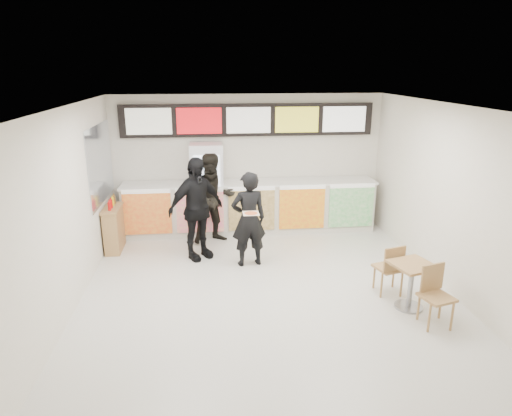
{
  "coord_description": "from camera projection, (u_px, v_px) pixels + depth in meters",
  "views": [
    {
      "loc": [
        -0.89,
        -6.57,
        3.55
      ],
      "look_at": [
        -0.07,
        1.2,
        1.13
      ],
      "focal_mm": 32.0,
      "sensor_mm": 36.0,
      "label": 1
    }
  ],
  "objects": [
    {
      "name": "cafe_table",
      "position": [
        412.0,
        277.0,
        6.89
      ],
      "size": [
        0.8,
        1.54,
        0.87
      ],
      "rotation": [
        0.0,
        0.0,
        0.28
      ],
      "color": "tan",
      "rests_on": "floor"
    },
    {
      "name": "menu_board",
      "position": [
        248.0,
        120.0,
        9.9
      ],
      "size": [
        5.5,
        0.14,
        0.7
      ],
      "color": "black",
      "rests_on": "wall_back"
    },
    {
      "name": "customer_left",
      "position": [
        214.0,
        199.0,
        9.43
      ],
      "size": [
        1.1,
        0.98,
        1.89
      ],
      "primitive_type": "imported",
      "rotation": [
        0.0,
        0.0,
        0.34
      ],
      "color": "black",
      "rests_on": "floor"
    },
    {
      "name": "pizza_slice",
      "position": [
        251.0,
        213.0,
        7.81
      ],
      "size": [
        0.36,
        0.36,
        0.02
      ],
      "color": "beige",
      "rests_on": "customer_main"
    },
    {
      "name": "condiment_ledge",
      "position": [
        114.0,
        228.0,
        9.14
      ],
      "size": [
        0.32,
        0.8,
        1.07
      ],
      "color": "tan",
      "rests_on": "floor"
    },
    {
      "name": "customer_main",
      "position": [
        249.0,
        219.0,
        8.32
      ],
      "size": [
        0.72,
        0.54,
        1.78
      ],
      "primitive_type": "imported",
      "rotation": [
        0.0,
        0.0,
        3.32
      ],
      "color": "black",
      "rests_on": "floor"
    },
    {
      "name": "wall_back",
      "position": [
        248.0,
        162.0,
        10.26
      ],
      "size": [
        6.0,
        0.0,
        6.0
      ],
      "primitive_type": "plane",
      "rotation": [
        1.57,
        0.0,
        0.0
      ],
      "color": "silver",
      "rests_on": "floor"
    },
    {
      "name": "floor",
      "position": [
        268.0,
        296.0,
        7.38
      ],
      "size": [
        7.0,
        7.0,
        0.0
      ],
      "primitive_type": "plane",
      "color": "beige",
      "rests_on": "ground"
    },
    {
      "name": "mirror_panel",
      "position": [
        101.0,
        163.0,
        8.89
      ],
      "size": [
        0.01,
        2.0,
        1.5
      ],
      "primitive_type": "cube",
      "color": "#B2B7BF",
      "rests_on": "wall_left"
    },
    {
      "name": "service_counter",
      "position": [
        250.0,
        207.0,
        10.15
      ],
      "size": [
        5.56,
        0.77,
        1.14
      ],
      "color": "silver",
      "rests_on": "floor"
    },
    {
      "name": "ceiling",
      "position": [
        270.0,
        107.0,
        6.49
      ],
      "size": [
        7.0,
        7.0,
        0.0
      ],
      "primitive_type": "plane",
      "rotation": [
        3.14,
        0.0,
        0.0
      ],
      "color": "white",
      "rests_on": "wall_back"
    },
    {
      "name": "customer_mid",
      "position": [
        196.0,
        209.0,
        8.6
      ],
      "size": [
        1.24,
        1.04,
        1.98
      ],
      "primitive_type": "imported",
      "rotation": [
        0.0,
        0.0,
        0.58
      ],
      "color": "black",
      "rests_on": "floor"
    },
    {
      "name": "wall_right",
      "position": [
        456.0,
        202.0,
        7.24
      ],
      "size": [
        0.0,
        7.0,
        7.0
      ],
      "primitive_type": "plane",
      "rotation": [
        1.57,
        0.0,
        -1.57
      ],
      "color": "silver",
      "rests_on": "floor"
    },
    {
      "name": "drinks_fridge",
      "position": [
        207.0,
        189.0,
        9.94
      ],
      "size": [
        0.7,
        0.67,
        2.0
      ],
      "color": "white",
      "rests_on": "floor"
    },
    {
      "name": "wall_left",
      "position": [
        65.0,
        214.0,
        6.63
      ],
      "size": [
        0.0,
        7.0,
        7.0
      ],
      "primitive_type": "plane",
      "rotation": [
        1.57,
        0.0,
        1.57
      ],
      "color": "silver",
      "rests_on": "floor"
    }
  ]
}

